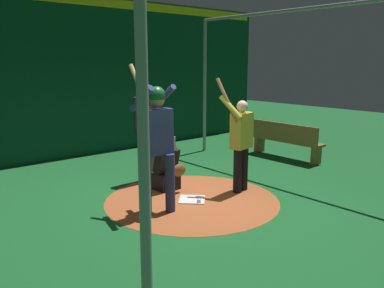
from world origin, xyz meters
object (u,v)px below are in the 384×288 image
Objects in this scene: batter at (157,136)px; catcher at (167,168)px; bench at (285,140)px; home_plate at (192,199)px; baseball_0 at (199,201)px; umpire at (146,126)px; visitor at (241,140)px.

catcher is at bearing 135.35° from batter.
catcher is at bearing -88.79° from bench.
bench is at bearing 91.21° from catcher.
home_plate is 3.69m from bench.
home_plate is at bearing -2.73° from catcher.
umpire is at bearing 176.92° from baseball_0.
catcher is (-0.73, 0.03, 0.38)m from home_plate.
baseball_0 reaches higher than home_plate.
umpire is 1.89m from baseball_0.
home_plate is 1.36m from batter.
bench reaches higher than home_plate.
catcher is 1.41m from visitor.
baseball_0 is at bearing -2.89° from catcher.
batter is 1.34m from baseball_0.
bench is (-0.07, 3.54, 0.06)m from catcher.
home_plate is at bearing 92.63° from batter.
home_plate is 1.76m from umpire.
baseball_0 is (0.99, -3.59, -0.41)m from bench.
bench is at bearing 102.62° from home_plate.
home_plate is at bearing 176.49° from baseball_0.
home_plate is 0.19m from baseball_0.
batter is (0.03, -0.72, 1.16)m from home_plate.
umpire is 0.94× the size of visitor.
baseball_0 is at bearing -99.95° from visitor.
catcher is 0.49× the size of visitor.
batter reaches higher than catcher.
visitor is (0.91, 0.92, 0.54)m from catcher.
umpire reaches higher than home_plate.
home_plate is 1.34m from visitor.
batter is 1.65m from umpire.
catcher is 3.54m from bench.
bench is (-0.80, 3.58, 0.44)m from home_plate.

